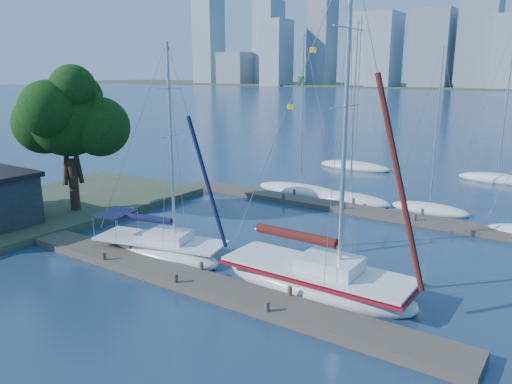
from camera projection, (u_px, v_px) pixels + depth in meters
The scene contains 12 objects.
ground at pixel (189, 284), 23.69m from camera, with size 700.00×700.00×0.00m, color navy.
near_dock at pixel (189, 280), 23.65m from camera, with size 26.00×2.00×0.40m, color #4A4136.
far_dock at pixel (362, 211), 35.39m from camera, with size 30.00×1.80×0.36m, color #4A4136.
shore at pixel (38, 210), 35.37m from camera, with size 12.00×22.00×0.50m, color #38472D.
tree at pixel (68, 115), 33.00m from camera, with size 7.51×6.86×10.27m.
sailboat_navy at pixel (160, 239), 27.13m from camera, with size 8.23×4.29×11.82m.
sailboat_maroon at pixel (317, 268), 22.73m from camera, with size 9.55×3.13×15.09m.
bg_boat_1 at pixel (300, 190), 41.16m from camera, with size 8.27×4.43×13.11m.
bg_boat_2 at pixel (350, 199), 38.39m from camera, with size 6.74×3.59×13.64m.
bg_boat_3 at pixel (430, 209), 35.71m from camera, with size 5.80×3.23×11.89m.
bg_boat_6 at pixel (354, 166), 51.53m from camera, with size 7.95×4.74×15.56m.
bg_boat_7 at pixel (498, 179), 45.48m from camera, with size 7.10×3.66×14.47m.
Camera 1 is at (15.03, -16.36, 9.84)m, focal length 35.00 mm.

